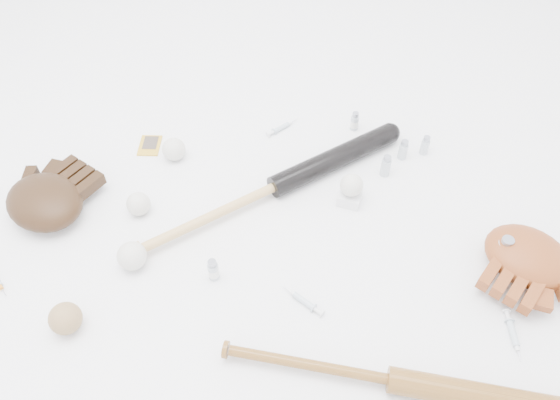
# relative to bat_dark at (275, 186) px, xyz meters

# --- Properties ---
(bat_dark) EXTENTS (0.76, 0.64, 0.07)m
(bat_dark) POSITION_rel_bat_dark_xyz_m (0.00, 0.00, 0.00)
(bat_dark) COLOR black
(bat_dark) RESTS_ON ground
(bat_wood) EXTENTS (0.84, 0.11, 0.06)m
(bat_wood) POSITION_rel_bat_dark_xyz_m (0.34, -0.55, -0.00)
(bat_wood) COLOR brown
(bat_wood) RESTS_ON ground
(glove_dark) EXTENTS (0.38, 0.38, 0.10)m
(glove_dark) POSITION_rel_bat_dark_xyz_m (-0.65, -0.16, 0.02)
(glove_dark) COLOR black
(glove_dark) RESTS_ON ground
(glove_tan) EXTENTS (0.38, 0.38, 0.10)m
(glove_tan) POSITION_rel_bat_dark_xyz_m (0.70, -0.17, 0.02)
(glove_tan) COLOR brown
(glove_tan) RESTS_ON ground
(trading_card) EXTENTS (0.08, 0.10, 0.01)m
(trading_card) POSITION_rel_bat_dark_xyz_m (-0.44, 0.15, -0.03)
(trading_card) COLOR gold
(trading_card) RESTS_ON ground
(pedestal) EXTENTS (0.08, 0.08, 0.04)m
(pedestal) POSITION_rel_bat_dark_xyz_m (0.22, -0.00, -0.02)
(pedestal) COLOR white
(pedestal) RESTS_ON ground
(baseball_on_pedestal) EXTENTS (0.07, 0.07, 0.07)m
(baseball_on_pedestal) POSITION_rel_bat_dark_xyz_m (0.22, -0.00, 0.04)
(baseball_on_pedestal) COLOR beige
(baseball_on_pedestal) RESTS_ON pedestal
(baseball_left) EXTENTS (0.07, 0.07, 0.07)m
(baseball_left) POSITION_rel_bat_dark_xyz_m (-0.39, -0.12, 0.00)
(baseball_left) COLOR beige
(baseball_left) RESTS_ON ground
(baseball_upper) EXTENTS (0.07, 0.07, 0.07)m
(baseball_upper) POSITION_rel_bat_dark_xyz_m (-0.34, 0.11, 0.00)
(baseball_upper) COLOR beige
(baseball_upper) RESTS_ON ground
(baseball_mid) EXTENTS (0.08, 0.08, 0.08)m
(baseball_mid) POSITION_rel_bat_dark_xyz_m (-0.35, -0.30, 0.01)
(baseball_mid) COLOR beige
(baseball_mid) RESTS_ON ground
(baseball_aged) EXTENTS (0.08, 0.08, 0.08)m
(baseball_aged) POSITION_rel_bat_dark_xyz_m (-0.45, -0.50, 0.01)
(baseball_aged) COLOR olive
(baseball_aged) RESTS_ON ground
(syringe_1) EXTENTS (0.13, 0.10, 0.02)m
(syringe_1) POSITION_rel_bat_dark_xyz_m (0.12, -0.36, -0.03)
(syringe_1) COLOR #ADBCC6
(syringe_1) RESTS_ON ground
(syringe_2) EXTENTS (0.11, 0.12, 0.02)m
(syringe_2) POSITION_rel_bat_dark_xyz_m (-0.02, 0.29, -0.03)
(syringe_2) COLOR #ADBCC6
(syringe_2) RESTS_ON ground
(syringe_3) EXTENTS (0.04, 0.15, 0.02)m
(syringe_3) POSITION_rel_bat_dark_xyz_m (0.64, -0.39, -0.03)
(syringe_3) COLOR #ADBCC6
(syringe_3) RESTS_ON ground
(vial_0) EXTENTS (0.03, 0.03, 0.07)m
(vial_0) POSITION_rel_bat_dark_xyz_m (0.45, 0.24, 0.00)
(vial_0) COLOR #B2BCC3
(vial_0) RESTS_ON ground
(vial_1) EXTENTS (0.03, 0.03, 0.07)m
(vial_1) POSITION_rel_bat_dark_xyz_m (0.38, 0.21, 0.00)
(vial_1) COLOR #B2BCC3
(vial_1) RESTS_ON ground
(vial_2) EXTENTS (0.03, 0.03, 0.08)m
(vial_2) POSITION_rel_bat_dark_xyz_m (0.33, 0.13, 0.00)
(vial_2) COLOR #B2BCC3
(vial_2) RESTS_ON ground
(vial_3) EXTENTS (0.04, 0.04, 0.10)m
(vial_3) POSITION_rel_bat_dark_xyz_m (0.64, -0.16, 0.01)
(vial_3) COLOR #B2BCC3
(vial_3) RESTS_ON ground
(vial_4) EXTENTS (0.03, 0.03, 0.07)m
(vial_4) POSITION_rel_bat_dark_xyz_m (-0.12, -0.31, 0.00)
(vial_4) COLOR #B2BCC3
(vial_4) RESTS_ON ground
(vial_5) EXTENTS (0.03, 0.03, 0.07)m
(vial_5) POSITION_rel_bat_dark_xyz_m (0.22, 0.32, 0.00)
(vial_5) COLOR #B2BCC3
(vial_5) RESTS_ON ground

